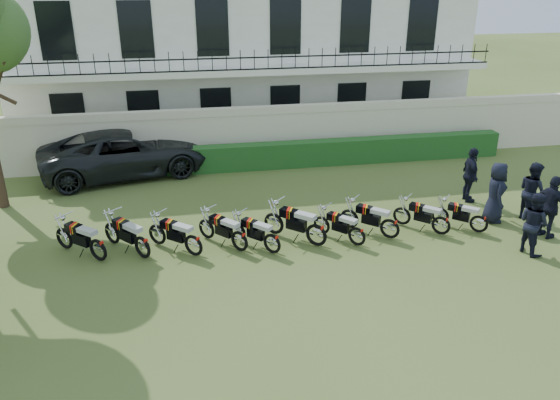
{
  "coord_description": "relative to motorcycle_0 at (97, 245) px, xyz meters",
  "views": [
    {
      "loc": [
        -2.94,
        -13.05,
        7.32
      ],
      "look_at": [
        -0.32,
        1.31,
        1.11
      ],
      "focal_mm": 35.0,
      "sensor_mm": 36.0,
      "label": 1
    }
  ],
  "objects": [
    {
      "name": "motorcycle_4",
      "position": [
        4.68,
        -0.43,
        -0.04
      ],
      "size": [
        1.32,
        1.38,
        0.99
      ],
      "rotation": [
        0.0,
        0.0,
        0.76
      ],
      "color": "black",
      "rests_on": "ground"
    },
    {
      "name": "perimeter_wall",
      "position": [
        5.42,
        7.42,
        0.67
      ],
      "size": [
        30.0,
        0.35,
        2.3
      ],
      "color": "beige",
      "rests_on": "ground"
    },
    {
      "name": "motorcycle_9",
      "position": [
        10.97,
        -0.25,
        -0.07
      ],
      "size": [
        1.33,
        1.19,
        0.93
      ],
      "rotation": [
        0.0,
        0.0,
        0.85
      ],
      "color": "black",
      "rests_on": "ground"
    },
    {
      "name": "motorcycle_0",
      "position": [
        0.0,
        0.0,
        0.0
      ],
      "size": [
        1.56,
        1.38,
        1.08
      ],
      "rotation": [
        0.0,
        0.0,
        0.85
      ],
      "color": "black",
      "rests_on": "ground"
    },
    {
      "name": "officer_4",
      "position": [
        13.02,
        0.39,
        0.44
      ],
      "size": [
        0.74,
        0.94,
        1.88
      ],
      "primitive_type": "imported",
      "rotation": [
        0.0,
        0.0,
        1.6
      ],
      "color": "black",
      "rests_on": "ground"
    },
    {
      "name": "motorcycle_1",
      "position": [
        1.17,
        -0.06,
        0.0
      ],
      "size": [
        1.38,
        1.58,
        1.09
      ],
      "rotation": [
        0.0,
        0.0,
        0.71
      ],
      "color": "black",
      "rests_on": "ground"
    },
    {
      "name": "hedge",
      "position": [
        6.42,
        6.62,
        0.0
      ],
      "size": [
        18.0,
        0.6,
        1.0
      ],
      "primitive_type": "cube",
      "color": "#1A4A1B",
      "rests_on": "ground"
    },
    {
      "name": "suv",
      "position": [
        0.26,
        6.84,
        0.37
      ],
      "size": [
        6.74,
        4.19,
        1.74
      ],
      "primitive_type": "imported",
      "rotation": [
        0.0,
        0.0,
        1.79
      ],
      "color": "black",
      "rests_on": "ground"
    },
    {
      "name": "motorcycle_8",
      "position": [
        9.79,
        -0.18,
        -0.05
      ],
      "size": [
        1.35,
        1.31,
        0.98
      ],
      "rotation": [
        0.0,
        0.0,
        0.8
      ],
      "color": "black",
      "rests_on": "ground"
    },
    {
      "name": "officer_2",
      "position": [
        12.79,
        -0.85,
        0.45
      ],
      "size": [
        0.81,
        1.21,
        1.9
      ],
      "primitive_type": "imported",
      "rotation": [
        0.0,
        0.0,
        1.91
      ],
      "color": "black",
      "rests_on": "ground"
    },
    {
      "name": "building",
      "position": [
        5.42,
        13.37,
        3.21
      ],
      "size": [
        20.4,
        9.6,
        7.4
      ],
      "color": "white",
      "rests_on": "ground"
    },
    {
      "name": "officer_3",
      "position": [
        11.84,
        0.48,
        0.46
      ],
      "size": [
        0.84,
        1.07,
        1.91
      ],
      "primitive_type": "imported",
      "rotation": [
        0.0,
        0.0,
        1.29
      ],
      "color": "black",
      "rests_on": "ground"
    },
    {
      "name": "officer_5",
      "position": [
        11.85,
        2.07,
        0.44
      ],
      "size": [
        0.62,
        1.16,
        1.88
      ],
      "primitive_type": "imported",
      "rotation": [
        0.0,
        0.0,
        1.42
      ],
      "color": "black",
      "rests_on": "ground"
    },
    {
      "name": "officer_1",
      "position": [
        11.76,
        -1.61,
        0.39
      ],
      "size": [
        0.85,
        0.99,
        1.78
      ],
      "primitive_type": "imported",
      "rotation": [
        0.0,
        0.0,
        1.79
      ],
      "color": "black",
      "rests_on": "ground"
    },
    {
      "name": "ground",
      "position": [
        5.42,
        -0.58,
        -0.5
      ],
      "size": [
        100.0,
        100.0,
        0.0
      ],
      "primitive_type": "plane",
      "color": "#424F1F",
      "rests_on": "ground"
    },
    {
      "name": "motorcycle_5",
      "position": [
        5.98,
        -0.22,
        0.03
      ],
      "size": [
        1.61,
        1.5,
        1.14
      ],
      "rotation": [
        0.0,
        0.0,
        0.83
      ],
      "color": "black",
      "rests_on": "ground"
    },
    {
      "name": "motorcycle_3",
      "position": [
        3.81,
        -0.13,
        -0.03
      ],
      "size": [
        1.32,
        1.46,
        1.02
      ],
      "rotation": [
        0.0,
        0.0,
        0.73
      ],
      "color": "black",
      "rests_on": "ground"
    },
    {
      "name": "motorcycle_2",
      "position": [
        2.54,
        -0.18,
        -0.01
      ],
      "size": [
        1.51,
        1.34,
        1.05
      ],
      "rotation": [
        0.0,
        0.0,
        0.85
      ],
      "color": "black",
      "rests_on": "ground"
    },
    {
      "name": "motorcycle_6",
      "position": [
        7.13,
        -0.4,
        -0.06
      ],
      "size": [
        1.24,
        1.37,
        0.96
      ],
      "rotation": [
        0.0,
        0.0,
        0.73
      ],
      "color": "black",
      "rests_on": "ground"
    },
    {
      "name": "motorcycle_7",
      "position": [
        8.21,
        -0.15,
        -0.02
      ],
      "size": [
        1.46,
        1.37,
        1.04
      ],
      "rotation": [
        0.0,
        0.0,
        0.82
      ],
      "color": "black",
      "rests_on": "ground"
    }
  ]
}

